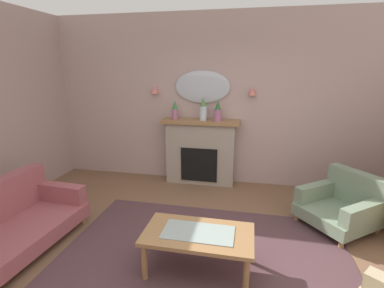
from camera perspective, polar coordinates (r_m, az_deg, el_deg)
The scene contains 13 objects.
floor at distance 3.18m, azimuth 1.45°, elevation -25.82°, with size 7.23×6.13×0.10m, color brown.
wall_back at distance 5.03m, azimuth 7.02°, elevation 8.62°, with size 7.23×0.10×2.94m, color #B29993.
patterned_rug at distance 3.30m, azimuth 2.14°, elevation -22.84°, with size 3.20×2.40×0.01m, color #4C3338.
fireplace at distance 5.05m, azimuth 1.69°, elevation -1.70°, with size 1.36×0.36×1.16m.
mantel_vase_centre at distance 4.95m, azimuth -3.47°, elevation 6.87°, with size 0.11×0.11×0.34m.
mantel_vase_left at distance 4.84m, azimuth 2.28°, elevation 6.93°, with size 0.12×0.12×0.40m.
mantel_vase_right at distance 4.81m, azimuth 5.23°, elevation 6.43°, with size 0.14×0.14×0.35m.
wall_mirror at distance 4.98m, azimuth 2.08°, elevation 11.42°, with size 0.96×0.06×0.56m, color #B2BCC6.
wall_sconce_left at distance 5.15m, azimuth -7.56°, elevation 10.87°, with size 0.14×0.14×0.14m, color #D17066.
wall_sconce_right at distance 4.86m, azimuth 12.06°, elevation 10.42°, with size 0.14×0.14×0.14m, color #D17066.
coffee_table at distance 2.99m, azimuth 1.26°, elevation -18.30°, with size 1.10×0.60×0.45m.
floral_couch at distance 3.91m, azimuth -33.93°, elevation -13.67°, with size 0.96×1.76×0.76m.
armchair_near_fireplace at distance 4.27m, azimuth 28.13°, elevation -10.65°, with size 1.14×1.14×0.71m.
Camera 1 is at (0.42, -2.36, 2.04)m, focal length 26.45 mm.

